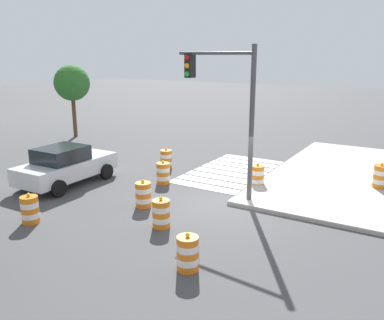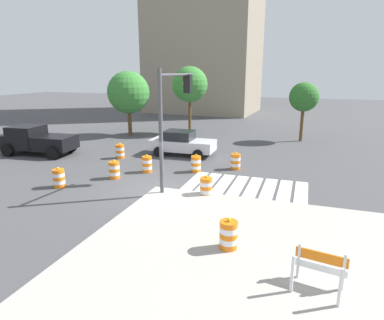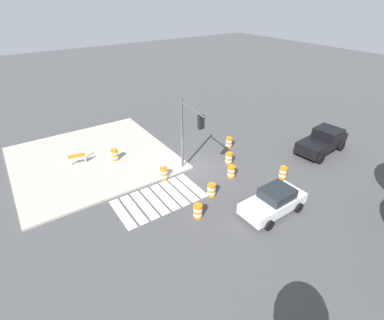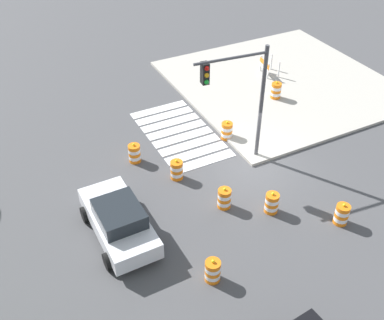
% 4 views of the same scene
% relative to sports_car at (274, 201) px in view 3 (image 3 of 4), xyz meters
% --- Properties ---
extents(ground_plane, '(120.00, 120.00, 0.00)m').
position_rel_sports_car_xyz_m(ground_plane, '(1.25, -6.91, -0.81)').
color(ground_plane, '#474749').
extents(sidewalk_corner, '(12.00, 12.00, 0.15)m').
position_rel_sports_car_xyz_m(sidewalk_corner, '(7.25, -12.91, -0.74)').
color(sidewalk_corner, '#ADA89E').
rests_on(sidewalk_corner, ground).
extents(crosswalk_stripes, '(5.85, 3.20, 0.02)m').
position_rel_sports_car_xyz_m(crosswalk_stripes, '(5.25, -5.11, -0.80)').
color(crosswalk_stripes, silver).
rests_on(crosswalk_stripes, ground).
extents(sports_car, '(4.32, 2.19, 1.63)m').
position_rel_sports_car_xyz_m(sports_car, '(0.00, 0.00, 0.00)').
color(sports_car, silver).
rests_on(sports_car, ground).
extents(pickup_truck, '(5.30, 2.70, 1.92)m').
position_rel_sports_car_xyz_m(pickup_truck, '(-9.52, -3.03, 0.16)').
color(pickup_truck, black).
rests_on(pickup_truck, ground).
extents(traffic_barrel_near_corner, '(0.56, 0.56, 1.02)m').
position_rel_sports_car_xyz_m(traffic_barrel_near_corner, '(-0.44, -4.41, -0.36)').
color(traffic_barrel_near_corner, orange).
rests_on(traffic_barrel_near_corner, ground).
extents(traffic_barrel_crosswalk_end, '(0.56, 0.56, 1.02)m').
position_rel_sports_car_xyz_m(traffic_barrel_crosswalk_end, '(3.79, -7.04, -0.36)').
color(traffic_barrel_crosswalk_end, orange).
rests_on(traffic_barrel_crosswalk_end, ground).
extents(traffic_barrel_median_near, '(0.56, 0.56, 1.02)m').
position_rel_sports_car_xyz_m(traffic_barrel_median_near, '(4.15, -2.24, -0.36)').
color(traffic_barrel_median_near, orange).
rests_on(traffic_barrel_median_near, ground).
extents(traffic_barrel_median_far, '(0.56, 0.56, 1.02)m').
position_rel_sports_car_xyz_m(traffic_barrel_median_far, '(-1.57, -6.00, -0.36)').
color(traffic_barrel_median_far, orange).
rests_on(traffic_barrel_median_far, ground).
extents(traffic_barrel_far_curb, '(0.56, 0.56, 1.02)m').
position_rel_sports_car_xyz_m(traffic_barrel_far_curb, '(-3.48, -2.16, -0.36)').
color(traffic_barrel_far_curb, orange).
rests_on(traffic_barrel_far_curb, ground).
extents(traffic_barrel_lane_center, '(0.56, 0.56, 1.02)m').
position_rel_sports_car_xyz_m(traffic_barrel_lane_center, '(2.14, -3.47, -0.36)').
color(traffic_barrel_lane_center, orange).
rests_on(traffic_barrel_lane_center, ground).
extents(traffic_barrel_opposite_curb, '(0.56, 0.56, 1.02)m').
position_rel_sports_car_xyz_m(traffic_barrel_opposite_curb, '(-3.38, -8.09, -0.36)').
color(traffic_barrel_opposite_curb, orange).
rests_on(traffic_barrel_opposite_curb, ground).
extents(traffic_barrel_on_sidewalk, '(0.56, 0.56, 1.02)m').
position_rel_sports_car_xyz_m(traffic_barrel_on_sidewalk, '(5.82, -11.45, -0.21)').
color(traffic_barrel_on_sidewalk, orange).
rests_on(traffic_barrel_on_sidewalk, sidewalk_corner).
extents(construction_barricade, '(1.36, 0.99, 1.00)m').
position_rel_sports_car_xyz_m(construction_barricade, '(8.45, -12.61, -0.09)').
color(construction_barricade, silver).
rests_on(construction_barricade, sidewalk_corner).
extents(traffic_light_pole, '(0.58, 3.28, 5.50)m').
position_rel_sports_car_xyz_m(traffic_light_pole, '(1.96, -6.38, 3.10)').
color(traffic_light_pole, '#4C4C51').
rests_on(traffic_light_pole, sidewalk_corner).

